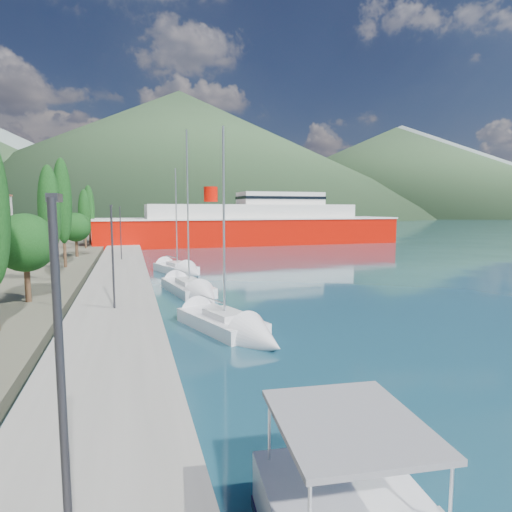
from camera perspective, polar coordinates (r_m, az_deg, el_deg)
name	(u,v)px	position (r m, az deg, el deg)	size (l,w,h in m)	color
ground	(157,230)	(133.45, -13.06, 3.36)	(1400.00, 1400.00, 0.00)	#194355
quay	(119,280)	(39.56, -17.74, -3.02)	(5.00, 88.00, 0.80)	gray
hills_far	(230,160)	(652.41, -3.49, 12.59)	(1480.00, 900.00, 180.00)	slate
hills_near	(248,162)	(402.12, -1.14, 12.45)	(1010.00, 520.00, 115.00)	#2E482B
tree_row	(58,217)	(44.04, -24.87, 4.70)	(3.70, 61.55, 10.95)	#47301E
lamp_posts	(114,250)	(28.00, -18.45, 0.78)	(0.15, 45.44, 6.06)	#2D2D33
sailboat_near	(241,331)	(22.43, -2.00, -10.03)	(5.04, 8.61, 11.87)	silver
sailboat_mid	(197,293)	(32.41, -7.90, -4.94)	(4.11, 9.69, 13.54)	silver
sailboat_far	(184,271)	(43.75, -9.54, -2.03)	(5.10, 8.34, 11.68)	silver
ferry	(253,226)	(80.19, -0.46, 4.03)	(55.94, 12.72, 11.07)	#C30C01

